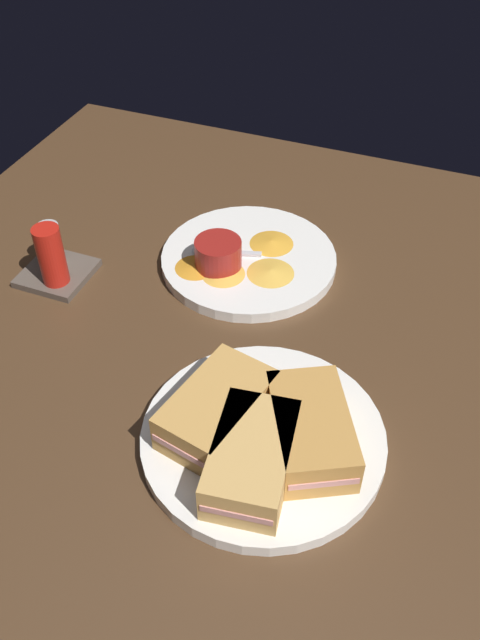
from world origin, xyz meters
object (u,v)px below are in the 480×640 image
object	(u,v)px
sandwich_half_far	(252,458)
ramekin_light_gravy	(218,253)
plate_sandwich_main	(263,438)
spoon_by_dark_ramekin	(267,442)
condiment_caddy	(53,259)
spoon_by_gravy_ramekin	(212,251)
plate_chips_companion	(249,260)
ramekin_dark_sauce	(317,442)
sandwich_half_near	(218,410)
sandwich_half_extra	(311,430)

from	to	relation	value
sandwich_half_far	ramekin_light_gravy	size ratio (longest dim) A/B	2.19
sandwich_half_far	plate_sandwich_main	bearing A→B (deg)	5.81
spoon_by_dark_ramekin	condiment_caddy	xyz separation A→B (cm)	(17.06, 36.93, 1.44)
sandwich_half_far	spoon_by_gravy_ramekin	world-z (taller)	sandwich_half_far
plate_sandwich_main	condiment_caddy	xyz separation A→B (cm)	(15.98, 36.09, 2.61)
plate_sandwich_main	plate_chips_companion	xyz separation A→B (cm)	(28.55, 12.48, 0.00)
ramekin_dark_sauce	spoon_by_gravy_ramekin	bearing A→B (deg)	40.42
ramekin_dark_sauce	condiment_caddy	distance (cm)	45.07
sandwich_half_near	ramekin_dark_sauce	xyz separation A→B (cm)	(0.18, -10.91, -0.51)
sandwich_half_near	condiment_caddy	world-z (taller)	condiment_caddy
sandwich_half_far	ramekin_dark_sauce	xyz separation A→B (cm)	(4.65, -5.42, -0.51)
sandwich_half_far	plate_chips_companion	xyz separation A→B (cm)	(33.54, 12.99, -3.20)
sandwich_half_extra	ramekin_dark_sauce	bearing A→B (deg)	-131.71
ramekin_dark_sauce	plate_chips_companion	distance (cm)	34.35
sandwich_half_far	sandwich_half_extra	xyz separation A→B (cm)	(5.49, -4.48, 0.00)
ramekin_dark_sauce	condiment_caddy	bearing A→B (deg)	68.78
sandwich_half_extra	ramekin_light_gravy	bearing A→B (deg)	40.17
sandwich_half_extra	plate_chips_companion	bearing A→B (deg)	31.92
sandwich_half_near	ramekin_light_gravy	bearing A→B (deg)	22.65
spoon_by_gravy_ramekin	condiment_caddy	world-z (taller)	condiment_caddy
plate_chips_companion	sandwich_half_near	bearing A→B (deg)	-165.53
sandwich_half_far	sandwich_half_extra	bearing A→B (deg)	-39.19
spoon_by_dark_ramekin	spoon_by_gravy_ramekin	bearing A→B (deg)	32.96
plate_sandwich_main	sandwich_half_extra	xyz separation A→B (cm)	(0.51, -4.99, 3.20)
ramekin_dark_sauce	sandwich_half_extra	bearing A→B (deg)	48.29
plate_chips_companion	spoon_by_gravy_ramekin	world-z (taller)	spoon_by_gravy_ramekin
sandwich_half_near	spoon_by_dark_ramekin	bearing A→B (deg)	-95.63
sandwich_half_near	ramekin_light_gravy	xyz separation A→B (cm)	(25.36, 10.58, -0.25)
plate_sandwich_main	condiment_caddy	distance (cm)	39.55
plate_sandwich_main	spoon_by_gravy_ramekin	world-z (taller)	spoon_by_gravy_ramekin
plate_sandwich_main	sandwich_half_extra	distance (cm)	5.95
sandwich_half_extra	spoon_by_dark_ramekin	xyz separation A→B (cm)	(-1.59, 4.14, -2.04)
spoon_by_dark_ramekin	sandwich_half_near	bearing A→B (deg)	84.37
ramekin_light_gravy	sandwich_half_near	bearing A→B (deg)	-157.35
plate_chips_companion	ramekin_light_gravy	world-z (taller)	ramekin_light_gravy
plate_sandwich_main	ramekin_light_gravy	world-z (taller)	ramekin_light_gravy
sandwich_half_extra	condiment_caddy	xyz separation A→B (cm)	(15.47, 41.07, -0.59)
sandwich_half_far	spoon_by_gravy_ramekin	distance (cm)	36.77
plate_sandwich_main	spoon_by_dark_ramekin	bearing A→B (deg)	-141.98
sandwich_half_extra	spoon_by_dark_ramekin	distance (cm)	4.88
ramekin_dark_sauce	plate_sandwich_main	bearing A→B (deg)	86.81
sandwich_half_near	sandwich_half_extra	size ratio (longest dim) A/B	0.96
ramekin_light_gravy	spoon_by_gravy_ramekin	world-z (taller)	ramekin_light_gravy
sandwich_half_extra	condiment_caddy	world-z (taller)	condiment_caddy
sandwich_half_extra	spoon_by_gravy_ramekin	bearing A→B (deg)	40.13
plate_sandwich_main	sandwich_half_near	world-z (taller)	sandwich_half_near
condiment_caddy	ramekin_dark_sauce	bearing A→B (deg)	-111.22
spoon_by_gravy_ramekin	sandwich_half_near	bearing A→B (deg)	-155.75
plate_sandwich_main	sandwich_half_near	bearing A→B (deg)	95.81
sandwich_half_near	ramekin_light_gravy	world-z (taller)	sandwich_half_near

